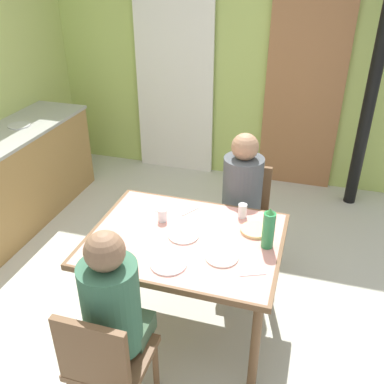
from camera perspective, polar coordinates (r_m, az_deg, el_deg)
ground_plane at (r=3.40m, az=-5.79°, el=-14.36°), size 6.23×6.23×0.00m
wall_back at (r=4.84m, az=4.48°, el=18.33°), size 4.17×0.10×2.85m
door_wooden at (r=4.76m, az=14.52°, el=12.03°), size 0.80×0.05×2.00m
stove_pipe_column at (r=4.41m, az=23.36°, el=15.05°), size 0.12×0.12×2.85m
curtain_panel at (r=4.94m, az=-2.38°, el=15.91°), size 0.90×0.03×2.39m
kitchen_counter at (r=4.38m, az=-23.24°, el=1.19°), size 0.61×2.09×0.91m
dining_table at (r=2.79m, az=-0.90°, el=-7.36°), size 1.22×0.94×0.76m
chair_near_diner at (r=2.42m, az=-11.39°, el=-21.25°), size 0.40×0.40×0.87m
chair_far_diner at (r=3.51m, az=6.82°, el=-2.61°), size 0.40×0.40×0.87m
person_near_diner at (r=2.29m, az=-10.52°, el=-14.28°), size 0.30×0.37×0.77m
person_far_diner at (r=3.25m, az=6.66°, el=0.41°), size 0.30×0.37×0.77m
water_bottle_green_near at (r=2.63m, az=10.13°, el=-4.86°), size 0.08×0.08×0.27m
dinner_plate_near_left at (r=2.75m, az=-1.13°, el=-5.79°), size 0.19×0.19×0.01m
dinner_plate_near_right at (r=2.57m, az=3.98°, el=-8.65°), size 0.19×0.19×0.01m
dinner_plate_far_center at (r=2.52m, az=-3.13°, el=-9.53°), size 0.21×0.21×0.01m
drinking_glass_by_near_diner at (r=2.88m, az=-3.95°, el=-3.10°), size 0.06×0.06×0.09m
drinking_glass_by_far_diner at (r=2.94m, az=6.73°, el=-2.49°), size 0.06×0.06×0.10m
bread_plate_sliced at (r=2.82m, az=8.37°, el=-5.04°), size 0.19×0.19×0.02m
cutlery_knife_near at (r=2.48m, az=8.06°, el=-10.78°), size 0.14×0.08×0.00m
cutlery_fork_near at (r=2.57m, az=-9.45°, el=-9.27°), size 0.03×0.15×0.00m
cutlery_knife_far at (r=3.00m, az=-0.30°, el=-2.58°), size 0.09×0.14×0.00m
cutlery_fork_far at (r=3.07m, az=-4.94°, el=-1.86°), size 0.08×0.14×0.00m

